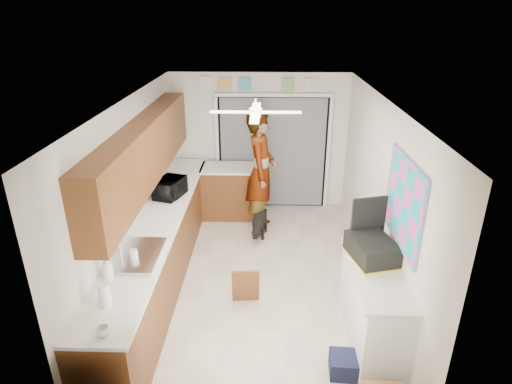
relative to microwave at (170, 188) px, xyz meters
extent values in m
plane|color=#BAA996|center=(1.28, -0.68, -1.08)|extent=(5.00, 5.00, 0.00)
plane|color=white|center=(1.28, -0.68, 1.42)|extent=(5.00, 5.00, 0.00)
plane|color=silver|center=(1.28, 1.82, 0.17)|extent=(3.20, 0.00, 3.20)
plane|color=silver|center=(1.28, -3.18, 0.17)|extent=(3.20, 0.00, 3.20)
plane|color=silver|center=(-0.32, -0.68, 0.17)|extent=(0.00, 5.00, 5.00)
plane|color=silver|center=(2.88, -0.68, 0.17)|extent=(0.00, 5.00, 5.00)
cube|color=brown|center=(-0.02, -0.68, -0.63)|extent=(0.60, 4.80, 0.90)
cube|color=white|center=(-0.01, -0.68, -0.16)|extent=(0.62, 4.80, 0.04)
cube|color=brown|center=(-0.16, -0.48, 0.72)|extent=(0.32, 4.00, 0.80)
cube|color=silver|center=(-0.01, -1.68, -0.12)|extent=(0.50, 0.76, 0.06)
cylinder|color=silver|center=(-0.20, -1.68, -0.03)|extent=(0.03, 0.03, 0.22)
cube|color=brown|center=(0.78, 1.32, -0.63)|extent=(1.00, 0.60, 0.90)
cube|color=white|center=(0.78, 1.32, -0.16)|extent=(1.04, 0.64, 0.04)
cube|color=black|center=(1.53, 1.79, -0.03)|extent=(2.00, 0.06, 2.10)
cube|color=gray|center=(1.53, 1.75, -0.03)|extent=(1.90, 0.03, 2.05)
cube|color=white|center=(0.51, 1.76, -0.03)|extent=(0.06, 0.04, 2.10)
cube|color=white|center=(2.55, 1.76, -0.03)|extent=(0.06, 0.04, 2.10)
cube|color=white|center=(1.53, 1.76, 1.04)|extent=(2.10, 0.04, 0.06)
cube|color=#E49D4C|center=(0.68, 1.79, 1.22)|extent=(0.22, 0.02, 0.22)
cube|color=#4BA1CA|center=(1.03, 1.79, 1.22)|extent=(0.22, 0.02, 0.22)
cube|color=#74AF64|center=(1.78, 1.79, 1.22)|extent=(0.22, 0.02, 0.22)
cube|color=silver|center=(2.18, 1.79, 1.22)|extent=(0.22, 0.02, 0.22)
cube|color=silver|center=(0.33, 1.79, 1.22)|extent=(0.22, 0.02, 0.26)
cube|color=white|center=(2.63, -1.88, -0.63)|extent=(0.50, 1.40, 0.90)
cube|color=white|center=(2.62, -1.88, -0.16)|extent=(0.54, 1.44, 0.04)
cube|color=#E554B1|center=(2.86, -1.68, 0.57)|extent=(0.03, 1.15, 0.95)
cube|color=white|center=(1.28, -0.48, 1.24)|extent=(1.14, 1.14, 0.24)
imported|color=black|center=(0.00, 0.00, 0.00)|extent=(0.47, 0.57, 0.27)
imported|color=silver|center=(-0.18, -2.13, 0.01)|extent=(0.14, 0.14, 0.29)
imported|color=white|center=(0.05, -2.93, -0.09)|extent=(0.12, 0.12, 0.09)
cylinder|color=silver|center=(-0.03, -1.76, -0.07)|extent=(0.09, 0.09, 0.13)
cylinder|color=white|center=(-0.07, -2.53, -0.02)|extent=(0.13, 0.13, 0.24)
cube|color=black|center=(2.60, -1.65, -0.01)|extent=(0.56, 0.66, 0.25)
cube|color=yellow|center=(2.60, -1.65, -0.12)|extent=(0.57, 0.67, 0.02)
cube|color=black|center=(2.60, -1.36, 0.24)|extent=(0.41, 0.14, 0.50)
cube|color=#141732|center=(2.28, -2.38, -0.97)|extent=(0.37, 0.31, 0.21)
cube|color=brown|center=(1.17, -1.25, -0.82)|extent=(0.36, 0.16, 0.52)
imported|color=white|center=(1.33, 0.87, -0.06)|extent=(0.56, 0.79, 2.04)
cube|color=black|center=(1.32, 0.56, -0.85)|extent=(0.33, 0.60, 0.45)
camera|label=1|loc=(1.43, -5.77, 2.43)|focal=30.00mm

